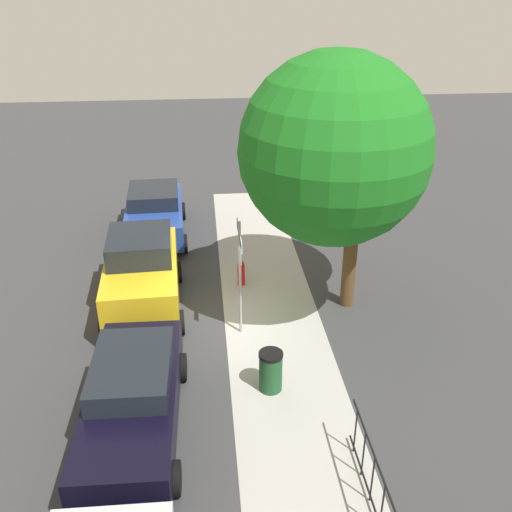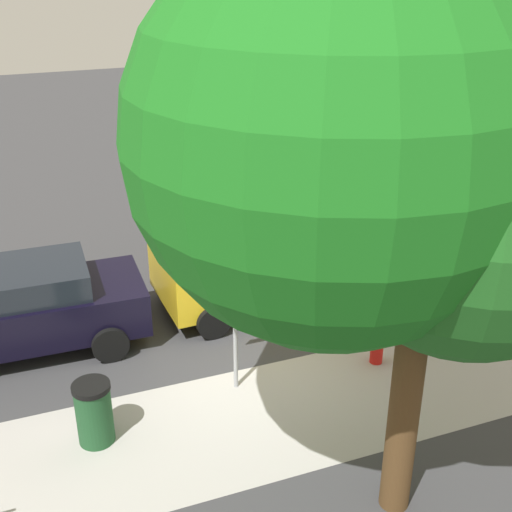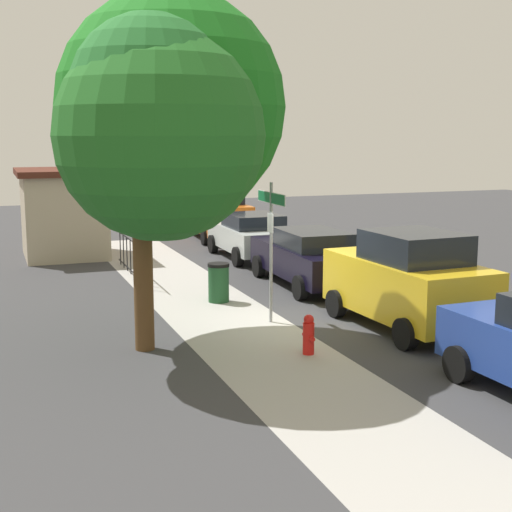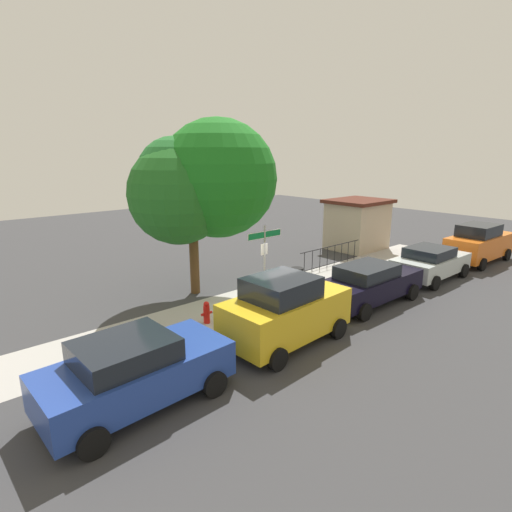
% 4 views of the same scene
% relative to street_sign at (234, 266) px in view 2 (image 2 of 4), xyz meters
% --- Properties ---
extents(ground_plane, '(60.00, 60.00, 0.00)m').
position_rel_street_sign_xyz_m(ground_plane, '(-0.26, -0.40, -2.20)').
color(ground_plane, '#38383A').
extents(sidewalk_strip, '(24.00, 2.60, 0.00)m').
position_rel_street_sign_xyz_m(sidewalk_strip, '(1.74, 0.90, -2.20)').
color(sidewalk_strip, '#A7A49E').
rests_on(sidewalk_strip, ground_plane).
extents(street_sign, '(1.60, 0.07, 3.13)m').
position_rel_street_sign_xyz_m(street_sign, '(0.00, 0.00, 0.00)').
color(street_sign, '#9EA0A5').
rests_on(street_sign, ground_plane).
extents(shade_tree, '(5.63, 4.76, 6.99)m').
position_rel_street_sign_xyz_m(shade_tree, '(-1.02, 2.56, 2.34)').
color(shade_tree, brown).
rests_on(shade_tree, ground_plane).
extents(car_blue, '(4.34, 2.27, 1.69)m').
position_rel_street_sign_xyz_m(car_blue, '(-6.30, -2.56, -1.33)').
color(car_blue, '#233F97').
rests_on(car_blue, ground_plane).
extents(car_yellow, '(4.17, 2.28, 2.14)m').
position_rel_street_sign_xyz_m(car_yellow, '(-1.50, -2.59, -1.15)').
color(car_yellow, gold).
rests_on(car_yellow, ground_plane).
extents(car_black, '(4.73, 2.06, 1.58)m').
position_rel_street_sign_xyz_m(car_black, '(3.29, -2.40, -1.38)').
color(car_black, black).
rests_on(car_black, ground_plane).
extents(fire_hydrant, '(0.42, 0.22, 0.78)m').
position_rel_street_sign_xyz_m(fire_hydrant, '(-2.49, 0.20, -1.82)').
color(fire_hydrant, red).
rests_on(fire_hydrant, ground_plane).
extents(trash_bin, '(0.55, 0.55, 0.98)m').
position_rel_street_sign_xyz_m(trash_bin, '(2.32, 0.50, -1.71)').
color(trash_bin, '#1E4C28').
rests_on(trash_bin, ground_plane).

